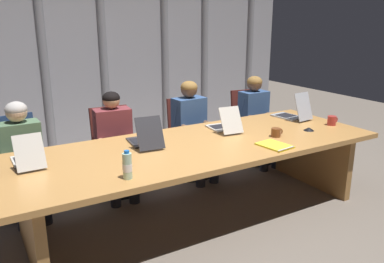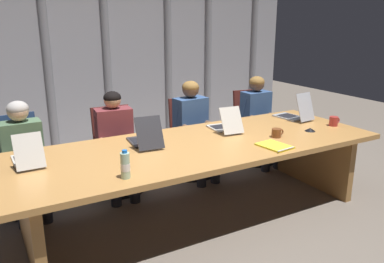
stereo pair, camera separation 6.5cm
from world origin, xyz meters
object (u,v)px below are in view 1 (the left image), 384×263
object	(u,v)px
office_chair_left_mid	(116,160)
spiral_notepad	(275,146)
laptop_left_end	(28,158)
person_center	(193,124)
person_right_mid	(257,115)
laptop_left_mid	(145,139)
person_left_mid	(115,139)
conference_mic_left_side	(309,129)
coffee_mug_near	(332,121)
laptop_right_mid	(292,113)
coffee_mug_far	(276,132)
laptop_center	(224,125)
person_left_end	(23,153)
office_chair_left_end	(23,176)
office_chair_center	(189,146)
water_bottle_primary	(127,166)
office_chair_right_mid	(251,135)

from	to	relation	value
office_chair_left_mid	spiral_notepad	bearing A→B (deg)	38.27
laptop_left_end	spiral_notepad	bearing A→B (deg)	-108.84
person_center	person_right_mid	bearing A→B (deg)	85.29
laptop_left_end	laptop_left_mid	bearing A→B (deg)	-91.42
person_left_mid	conference_mic_left_side	bearing A→B (deg)	63.99
laptop_left_end	person_left_mid	world-z (taller)	person_left_mid
coffee_mug_near	conference_mic_left_side	bearing A→B (deg)	-175.34
laptop_right_mid	person_center	bearing A→B (deg)	52.71
laptop_left_end	conference_mic_left_side	size ratio (longest dim) A/B	3.99
office_chair_left_mid	coffee_mug_far	size ratio (longest dim) A/B	6.68
person_center	laptop_center	bearing A→B (deg)	-3.10
person_left_end	laptop_left_mid	bearing A→B (deg)	56.02
person_left_mid	coffee_mug_near	xyz separation A→B (m)	(2.14, -1.04, 0.16)
person_left_mid	conference_mic_left_side	size ratio (longest dim) A/B	10.33
laptop_left_mid	laptop_right_mid	bearing A→B (deg)	-83.18
laptop_left_mid	laptop_center	world-z (taller)	laptop_left_mid
person_right_mid	conference_mic_left_side	xyz separation A→B (m)	(-0.20, -1.08, 0.11)
laptop_right_mid	conference_mic_left_side	xyz separation A→B (m)	(-0.22, -0.47, -0.04)
laptop_left_mid	laptop_right_mid	xyz separation A→B (m)	(1.91, 0.04, 0.01)
office_chair_left_mid	person_left_mid	size ratio (longest dim) A/B	0.81
office_chair_left_end	person_left_end	size ratio (longest dim) A/B	0.84
office_chair_left_mid	office_chair_center	bearing A→B (deg)	92.79
person_left_mid	spiral_notepad	bearing A→B (deg)	45.30
laptop_left_end	person_center	size ratio (longest dim) A/B	0.37
person_left_end	office_chair_left_end	bearing A→B (deg)	-177.77
person_left_mid	laptop_left_end	bearing A→B (deg)	-50.95
laptop_left_mid	water_bottle_primary	bearing A→B (deg)	152.82
water_bottle_primary	coffee_mug_near	size ratio (longest dim) A/B	1.55
laptop_center	office_chair_left_mid	size ratio (longest dim) A/B	0.49
laptop_left_end	person_left_mid	distance (m)	1.16
laptop_left_mid	person_center	xyz separation A→B (m)	(0.90, 0.65, -0.14)
conference_mic_left_side	spiral_notepad	world-z (taller)	conference_mic_left_side
laptop_left_end	person_left_end	bearing A→B (deg)	-3.78
laptop_left_mid	office_chair_center	distance (m)	1.32
office_chair_center	person_center	xyz separation A→B (m)	(-0.03, -0.15, 0.32)
water_bottle_primary	person_right_mid	bearing A→B (deg)	29.71
laptop_left_mid	person_center	bearing A→B (deg)	-48.74
laptop_right_mid	person_left_end	bearing A→B (deg)	72.18
office_chair_right_mid	person_right_mid	distance (m)	0.35
laptop_left_end	laptop_left_mid	xyz separation A→B (m)	(1.02, -0.01, 0.00)
water_bottle_primary	person_center	bearing A→B (deg)	44.73
laptop_right_mid	person_left_end	distance (m)	2.97
conference_mic_left_side	office_chair_center	bearing A→B (deg)	121.41
laptop_right_mid	office_chair_center	xyz separation A→B (m)	(-0.97, 0.76, -0.46)
office_chair_left_end	office_chair_left_mid	world-z (taller)	office_chair_left_end
water_bottle_primary	conference_mic_left_side	xyz separation A→B (m)	(2.12, 0.25, -0.08)
office_chair_left_end	person_right_mid	xyz separation A→B (m)	(2.88, -0.16, 0.31)
laptop_left_mid	coffee_mug_far	distance (m)	1.31
office_chair_right_mid	coffee_mug_near	bearing A→B (deg)	16.11
person_right_mid	water_bottle_primary	distance (m)	2.68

